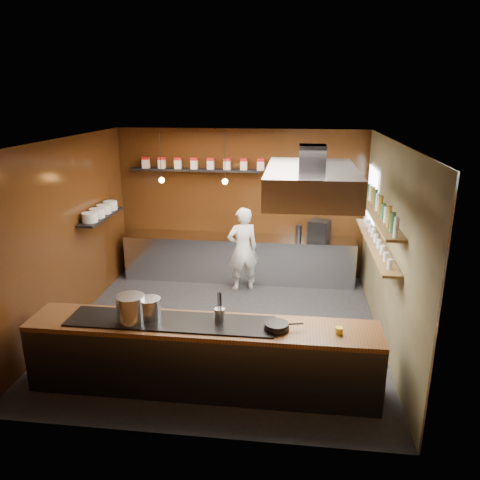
# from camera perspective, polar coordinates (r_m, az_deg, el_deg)

# --- Properties ---
(floor) EXTENTS (5.00, 5.00, 0.00)m
(floor) POSITION_cam_1_polar(r_m,az_deg,el_deg) (7.72, -2.12, -10.76)
(floor) COLOR black
(floor) RESTS_ON ground
(back_wall) EXTENTS (5.00, 0.00, 5.00)m
(back_wall) POSITION_cam_1_polar(r_m,az_deg,el_deg) (9.53, 0.12, 4.41)
(back_wall) COLOR #321909
(back_wall) RESTS_ON ground
(left_wall) EXTENTS (0.00, 5.00, 5.00)m
(left_wall) POSITION_cam_1_polar(r_m,az_deg,el_deg) (7.92, -20.42, 0.58)
(left_wall) COLOR #321909
(left_wall) RESTS_ON ground
(right_wall) EXTENTS (0.00, 5.00, 5.00)m
(right_wall) POSITION_cam_1_polar(r_m,az_deg,el_deg) (7.19, 17.82, -0.80)
(right_wall) COLOR #494329
(right_wall) RESTS_ON ground
(ceiling) EXTENTS (5.00, 5.00, 0.00)m
(ceiling) POSITION_cam_1_polar(r_m,az_deg,el_deg) (6.84, -2.41, 11.99)
(ceiling) COLOR silver
(ceiling) RESTS_ON back_wall
(window_pane) EXTENTS (0.00, 1.00, 1.00)m
(window_pane) POSITION_cam_1_polar(r_m,az_deg,el_deg) (8.70, 15.77, 5.20)
(window_pane) COLOR white
(window_pane) RESTS_ON right_wall
(prep_counter) EXTENTS (4.60, 0.65, 0.90)m
(prep_counter) POSITION_cam_1_polar(r_m,az_deg,el_deg) (9.51, -0.12, -2.22)
(prep_counter) COLOR silver
(prep_counter) RESTS_ON floor
(pass_counter) EXTENTS (4.40, 0.72, 0.94)m
(pass_counter) POSITION_cam_1_polar(r_m,az_deg,el_deg) (6.12, -4.61, -13.91)
(pass_counter) COLOR #38383D
(pass_counter) RESTS_ON floor
(tin_shelf) EXTENTS (2.60, 0.26, 0.04)m
(tin_shelf) POSITION_cam_1_polar(r_m,az_deg,el_deg) (9.41, -5.49, 8.50)
(tin_shelf) COLOR black
(tin_shelf) RESTS_ON back_wall
(plate_shelf) EXTENTS (0.30, 1.40, 0.04)m
(plate_shelf) POSITION_cam_1_polar(r_m,az_deg,el_deg) (8.71, -16.60, 2.76)
(plate_shelf) COLOR black
(plate_shelf) RESTS_ON left_wall
(bottle_shelf_upper) EXTENTS (0.26, 2.80, 0.04)m
(bottle_shelf_upper) POSITION_cam_1_polar(r_m,az_deg,el_deg) (7.33, 16.49, 3.09)
(bottle_shelf_upper) COLOR brown
(bottle_shelf_upper) RESTS_ON right_wall
(bottle_shelf_lower) EXTENTS (0.26, 2.80, 0.04)m
(bottle_shelf_lower) POSITION_cam_1_polar(r_m,az_deg,el_deg) (7.46, 16.18, -0.41)
(bottle_shelf_lower) COLOR brown
(bottle_shelf_lower) RESTS_ON right_wall
(extractor_hood) EXTENTS (1.20, 2.00, 0.72)m
(extractor_hood) POSITION_cam_1_polar(r_m,az_deg,el_deg) (6.42, 8.67, 7.00)
(extractor_hood) COLOR #38383D
(extractor_hood) RESTS_ON ceiling
(pendant_left) EXTENTS (0.10, 0.10, 0.95)m
(pendant_left) POSITION_cam_1_polar(r_m,az_deg,el_deg) (8.91, -9.56, 7.53)
(pendant_left) COLOR black
(pendant_left) RESTS_ON ceiling
(pendant_right) EXTENTS (0.10, 0.10, 0.95)m
(pendant_right) POSITION_cam_1_polar(r_m,az_deg,el_deg) (8.65, -1.84, 7.47)
(pendant_right) COLOR black
(pendant_right) RESTS_ON ceiling
(storage_tins) EXTENTS (2.43, 0.13, 0.22)m
(storage_tins) POSITION_cam_1_polar(r_m,az_deg,el_deg) (9.36, -4.60, 9.29)
(storage_tins) COLOR beige
(storage_tins) RESTS_ON tin_shelf
(plate_stacks) EXTENTS (0.26, 1.16, 0.16)m
(plate_stacks) POSITION_cam_1_polar(r_m,az_deg,el_deg) (8.68, -16.65, 3.40)
(plate_stacks) COLOR silver
(plate_stacks) RESTS_ON plate_shelf
(bottles) EXTENTS (0.06, 2.66, 0.24)m
(bottles) POSITION_cam_1_polar(r_m,az_deg,el_deg) (7.30, 16.58, 4.15)
(bottles) COLOR silver
(bottles) RESTS_ON bottle_shelf_upper
(wine_glasses) EXTENTS (0.07, 2.37, 0.13)m
(wine_glasses) POSITION_cam_1_polar(r_m,az_deg,el_deg) (7.43, 16.24, 0.22)
(wine_glasses) COLOR silver
(wine_glasses) RESTS_ON bottle_shelf_lower
(stockpot_large) EXTENTS (0.45, 0.45, 0.34)m
(stockpot_large) POSITION_cam_1_polar(r_m,az_deg,el_deg) (5.98, -13.15, -8.15)
(stockpot_large) COLOR silver
(stockpot_large) RESTS_ON pass_counter
(stockpot_small) EXTENTS (0.33, 0.33, 0.27)m
(stockpot_small) POSITION_cam_1_polar(r_m,az_deg,el_deg) (6.03, -10.94, -8.17)
(stockpot_small) COLOR #B4B6BB
(stockpot_small) RESTS_ON pass_counter
(utensil_crock) EXTENTS (0.14, 0.14, 0.17)m
(utensil_crock) POSITION_cam_1_polar(r_m,az_deg,el_deg) (5.87, -2.48, -9.10)
(utensil_crock) COLOR silver
(utensil_crock) RESTS_ON pass_counter
(frying_pan) EXTENTS (0.48, 0.31, 0.08)m
(frying_pan) POSITION_cam_1_polar(r_m,az_deg,el_deg) (5.72, 4.51, -10.41)
(frying_pan) COLOR black
(frying_pan) RESTS_ON pass_counter
(butter_jar) EXTENTS (0.11, 0.11, 0.08)m
(butter_jar) POSITION_cam_1_polar(r_m,az_deg,el_deg) (5.76, 11.99, -10.75)
(butter_jar) COLOR gold
(butter_jar) RESTS_ON pass_counter
(espresso_machine) EXTENTS (0.47, 0.46, 0.38)m
(espresso_machine) POSITION_cam_1_polar(r_m,az_deg,el_deg) (9.32, 9.63, 1.25)
(espresso_machine) COLOR black
(espresso_machine) RESTS_ON prep_counter
(chef) EXTENTS (0.70, 0.60, 1.63)m
(chef) POSITION_cam_1_polar(r_m,az_deg,el_deg) (8.89, 0.31, -1.14)
(chef) COLOR white
(chef) RESTS_ON floor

